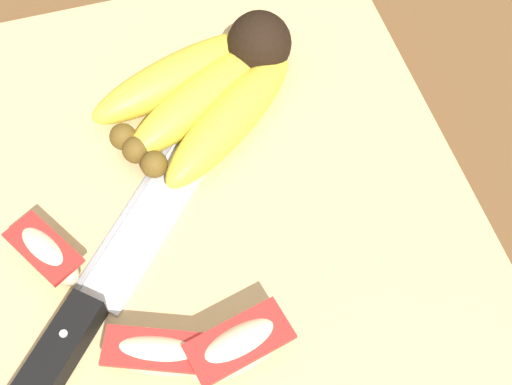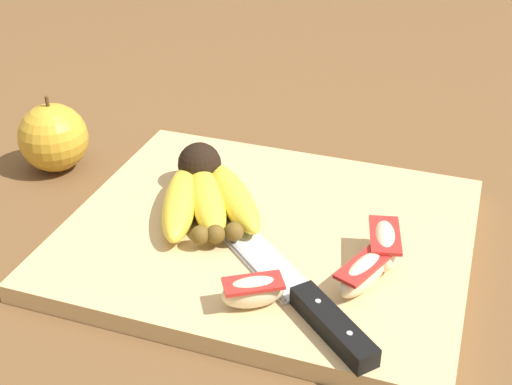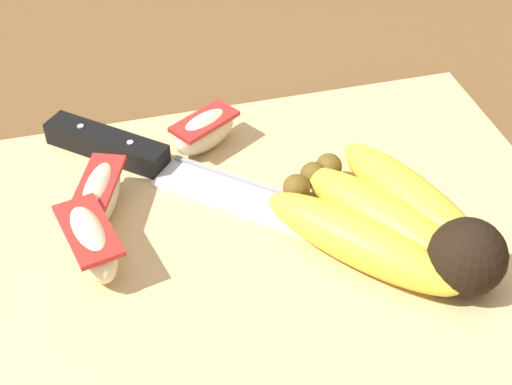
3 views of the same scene
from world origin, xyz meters
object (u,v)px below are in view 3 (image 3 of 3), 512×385
chefs_knife (162,165)px  apple_wedge_near (99,196)px  banana_bunch (398,225)px  apple_wedge_far (205,131)px  apple_wedge_middle (90,242)px

chefs_knife → apple_wedge_near: size_ratio=3.14×
chefs_knife → banana_bunch: bearing=-39.8°
apple_wedge_far → chefs_knife: bearing=-151.9°
chefs_knife → apple_wedge_middle: 0.10m
banana_bunch → apple_wedge_far: banana_bunch is taller
apple_wedge_middle → apple_wedge_far: apple_wedge_middle is taller
apple_wedge_near → apple_wedge_middle: size_ratio=1.04×
apple_wedge_near → banana_bunch: bearing=-23.2°
chefs_knife → apple_wedge_near: (-0.05, -0.04, 0.01)m
banana_bunch → apple_wedge_far: 0.17m
apple_wedge_near → apple_wedge_far: (0.09, 0.06, -0.00)m
banana_bunch → apple_wedge_middle: banana_bunch is taller
chefs_knife → apple_wedge_near: 0.06m
banana_bunch → apple_wedge_middle: (-0.20, 0.03, 0.00)m
chefs_knife → apple_wedge_middle: apple_wedge_middle is taller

